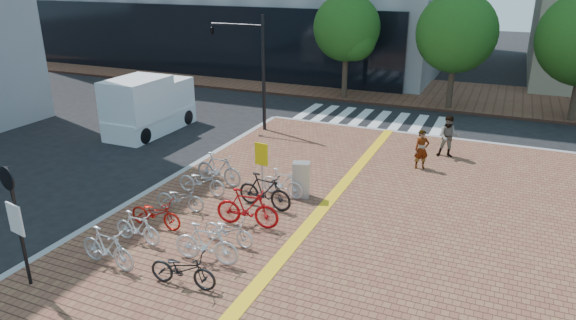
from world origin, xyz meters
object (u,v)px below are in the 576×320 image
at_px(bike_0, 107,248).
at_px(bike_11, 282,183).
at_px(bike_1, 137,228).
at_px(bike_6, 183,269).
at_px(bike_9, 247,208).
at_px(bike_10, 265,191).
at_px(notice_sign, 15,212).
at_px(yellow_sign, 261,159).
at_px(pedestrian_a, 422,149).
at_px(pedestrian_b, 449,137).
at_px(utility_box, 301,180).
at_px(bike_5, 219,169).
at_px(box_truck, 149,106).
at_px(bike_4, 202,181).
at_px(traffic_light_pole, 239,50).
at_px(bike_8, 228,230).
at_px(bike_2, 156,213).
at_px(bike_3, 180,198).
at_px(bike_7, 206,243).

height_order(bike_0, bike_11, bike_0).
xyz_separation_m(bike_1, bike_6, (2.35, -1.25, -0.01)).
relative_size(bike_1, bike_9, 0.79).
bearing_deg(bike_10, notice_sign, 156.52).
bearing_deg(yellow_sign, pedestrian_a, 44.49).
distance_m(pedestrian_b, utility_box, 7.18).
bearing_deg(bike_5, pedestrian_a, -47.96).
height_order(bike_0, bike_9, bike_9).
distance_m(bike_0, box_truck, 12.30).
height_order(bike_4, traffic_light_pole, traffic_light_pole).
xyz_separation_m(bike_1, yellow_sign, (1.64, 4.46, 0.77)).
distance_m(bike_8, pedestrian_b, 10.76).
bearing_deg(bike_8, bike_2, 93.58).
distance_m(bike_0, bike_9, 4.06).
height_order(bike_2, yellow_sign, yellow_sign).
relative_size(bike_3, bike_9, 0.83).
relative_size(bike_8, traffic_light_pole, 0.30).
relative_size(bike_3, bike_8, 1.02).
bearing_deg(bike_10, bike_1, 151.99).
bearing_deg(utility_box, yellow_sign, -170.69).
xyz_separation_m(bike_0, pedestrian_b, (6.86, 11.95, 0.32)).
bearing_deg(bike_0, yellow_sign, -9.68).
distance_m(bike_7, bike_11, 4.58).
bearing_deg(box_truck, bike_4, -40.61).
bearing_deg(box_truck, bike_6, -49.03).
bearing_deg(bike_10, bike_9, -171.24).
xyz_separation_m(bike_7, traffic_light_pole, (-5.04, 11.21, 3.10)).
distance_m(pedestrian_a, box_truck, 12.77).
height_order(bike_5, bike_10, bike_5).
bearing_deg(bike_9, bike_11, -7.73).
xyz_separation_m(bike_0, bike_8, (2.25, 2.24, -0.12)).
distance_m(bike_9, bike_10, 1.34).
bearing_deg(bike_3, bike_4, -5.87).
height_order(bike_5, yellow_sign, yellow_sign).
xyz_separation_m(bike_4, bike_6, (2.52, -4.78, -0.01)).
height_order(bike_2, bike_8, bike_2).
bearing_deg(bike_8, bike_11, 2.89).
bearing_deg(notice_sign, pedestrian_b, 58.89).
bearing_deg(bike_2, bike_9, -66.39).
xyz_separation_m(bike_3, bike_11, (2.50, 2.29, 0.05)).
xyz_separation_m(bike_2, bike_10, (2.36, 2.47, 0.13)).
height_order(bike_7, bike_9, bike_9).
bearing_deg(bike_6, bike_1, 56.98).
distance_m(bike_2, bike_6, 3.31).
distance_m(bike_8, notice_sign, 5.26).
xyz_separation_m(bike_0, box_truck, (-6.67, 10.32, 0.58)).
height_order(yellow_sign, traffic_light_pole, traffic_light_pole).
relative_size(bike_10, bike_11, 1.21).
height_order(utility_box, box_truck, box_truck).
bearing_deg(utility_box, notice_sign, -119.04).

